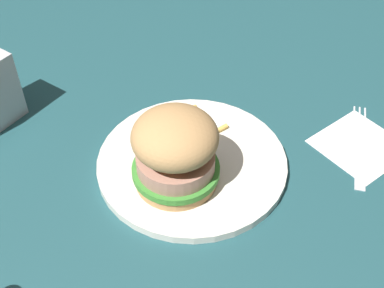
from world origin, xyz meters
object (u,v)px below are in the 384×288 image
object	(u,v)px
sandwich	(175,150)
napkin	(360,145)
plate	(192,163)
fork	(360,143)
fries_pile	(192,131)

from	to	relation	value
sandwich	napkin	distance (m)	0.28
plate	napkin	size ratio (longest dim) A/B	2.35
napkin	fork	bearing A→B (deg)	-59.03
fries_pile	sandwich	bearing A→B (deg)	120.68
plate	sandwich	xyz separation A→B (m)	(-0.01, 0.04, 0.06)
sandwich	fries_pile	distance (m)	0.10
sandwich	fork	world-z (taller)	sandwich
plate	napkin	xyz separation A→B (m)	(-0.15, -0.19, -0.01)
napkin	plate	bearing A→B (deg)	53.35
sandwich	fork	size ratio (longest dim) A/B	0.72
plate	sandwich	distance (m)	0.07
sandwich	napkin	world-z (taller)	sandwich
plate	fries_pile	bearing A→B (deg)	-46.40
plate	napkin	world-z (taller)	plate
napkin	fork	world-z (taller)	fork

